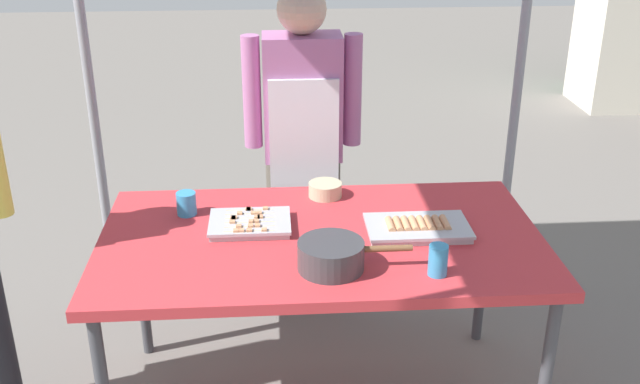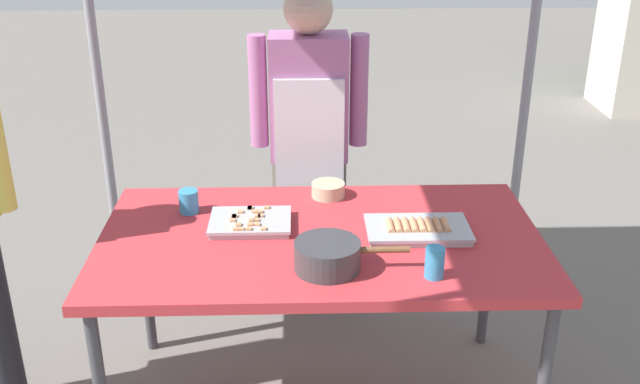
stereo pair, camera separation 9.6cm
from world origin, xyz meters
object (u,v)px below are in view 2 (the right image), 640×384
tray_meat_skewers (250,222)px  condiment_bowl (328,190)px  cooking_wok (328,255)px  tray_grilled_sausages (418,230)px  stall_table (320,248)px  drink_cup_by_wok (189,201)px  drink_cup_near_edge (435,262)px  vendor_woman (309,129)px

tray_meat_skewers → condiment_bowl: condiment_bowl is taller
condiment_bowl → cooking_wok: bearing=-92.3°
tray_grilled_sausages → stall_table: bearing=179.4°
cooking_wok → condiment_bowl: (0.02, 0.59, -0.02)m
condiment_bowl → drink_cup_by_wok: size_ratio=1.50×
drink_cup_near_edge → vendor_woman: 1.11m
stall_table → tray_meat_skewers: bearing=162.8°
cooking_wok → drink_cup_by_wok: (-0.52, 0.46, -0.01)m
drink_cup_near_edge → cooking_wok: bearing=169.4°
cooking_wok → drink_cup_near_edge: bearing=-10.6°
drink_cup_near_edge → drink_cup_by_wok: drink_cup_near_edge is taller
stall_table → tray_grilled_sausages: (0.35, -0.00, 0.07)m
tray_meat_skewers → drink_cup_by_wok: bearing=151.0°
cooking_wok → condiment_bowl: 0.59m
tray_meat_skewers → condiment_bowl: 0.40m
drink_cup_near_edge → vendor_woman: (-0.39, 1.04, 0.10)m
vendor_woman → tray_meat_skewers: bearing=70.7°
tray_grilled_sausages → drink_cup_near_edge: 0.30m
cooking_wok → vendor_woman: (-0.05, 0.98, 0.10)m
stall_table → condiment_bowl: bearing=83.1°
stall_table → tray_meat_skewers: tray_meat_skewers is taller
condiment_bowl → vendor_woman: (-0.07, 0.39, 0.12)m
tray_grilled_sausages → condiment_bowl: 0.47m
tray_meat_skewers → cooking_wok: bearing=-49.3°
cooking_wok → condiment_bowl: cooking_wok is taller
tray_meat_skewers → cooking_wok: size_ratio=0.78×
stall_table → tray_meat_skewers: (-0.26, 0.08, 0.07)m
vendor_woman → tray_grilled_sausages: bearing=117.3°
tray_grilled_sausages → vendor_woman: 0.84m
condiment_bowl → vendor_woman: bearing=100.3°
condiment_bowl → drink_cup_by_wok: 0.56m
condiment_bowl → vendor_woman: size_ratio=0.09×
tray_grilled_sausages → drink_cup_near_edge: (0.01, -0.30, 0.03)m
tray_meat_skewers → condiment_bowl: (0.30, 0.27, 0.01)m
cooking_wok → vendor_woman: vendor_woman is taller
stall_table → drink_cup_by_wok: (-0.50, 0.21, 0.10)m
stall_table → cooking_wok: (0.02, -0.24, 0.10)m
tray_meat_skewers → cooking_wok: cooking_wok is taller
stall_table → vendor_woman: bearing=92.2°
drink_cup_by_wok → vendor_woman: bearing=47.8°
drink_cup_by_wok → vendor_woman: 0.71m
tray_meat_skewers → tray_grilled_sausages: bearing=-7.8°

